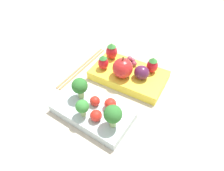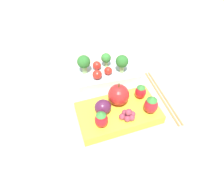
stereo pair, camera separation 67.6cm
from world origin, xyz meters
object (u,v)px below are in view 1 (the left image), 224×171
apple (123,68)px  grape_cluster (129,61)px  bento_box_fruit (128,75)px  broccoli_floret_1 (113,115)px  broccoli_floret_0 (80,86)px  cherry_tomato_0 (110,104)px  cherry_tomato_1 (95,101)px  plum (142,72)px  strawberry_0 (152,65)px  strawberry_1 (112,51)px  bento_box_savoury (92,112)px  chopsticks_pair (82,67)px  broccoli_floret_2 (82,107)px  strawberry_2 (103,62)px  cherry_tomato_2 (96,116)px

apple → grape_cluster: bearing=-81.5°
bento_box_fruit → broccoli_floret_1: (-0.05, 0.17, 0.05)m
broccoli_floret_0 → cherry_tomato_0: 0.08m
cherry_tomato_0 → cherry_tomato_1: bearing=16.7°
broccoli_floret_0 → plum: size_ratio=1.41×
cherry_tomato_1 → plum: size_ratio=0.59×
strawberry_0 → strawberry_1: bearing=3.6°
grape_cluster → apple: bearing=98.5°
bento_box_savoury → broccoli_floret_0: size_ratio=3.29×
bento_box_fruit → chopsticks_pair: bento_box_fruit is taller
cherry_tomato_0 → apple: bearing=-74.0°
broccoli_floret_2 → strawberry_2: 0.16m
cherry_tomato_0 → strawberry_1: strawberry_1 is taller
bento_box_savoury → cherry_tomato_2: size_ratio=7.15×
strawberry_0 → chopsticks_pair: (0.19, 0.07, -0.04)m
strawberry_2 → broccoli_floret_1: bearing=130.3°
chopsticks_pair → grape_cluster: bearing=-153.4°
broccoli_floret_1 → strawberry_0: bearing=-89.3°
apple → chopsticks_pair: size_ratio=0.30×
bento_box_savoury → plum: size_ratio=4.63×
broccoli_floret_0 → cherry_tomato_1: 0.05m
broccoli_floret_1 → apple: apple is taller
bento_box_savoury → grape_cluster: (0.00, -0.18, 0.02)m
bento_box_fruit → grape_cluster: size_ratio=5.63×
cherry_tomato_2 → strawberry_1: bearing=-66.3°
cherry_tomato_1 → strawberry_2: (0.05, -0.12, 0.01)m
broccoli_floret_0 → cherry_tomato_1: bearing=178.8°
grape_cluster → chopsticks_pair: bearing=26.6°
strawberry_0 → bento_box_fruit: bearing=33.1°
cherry_tomato_0 → apple: size_ratio=0.44×
broccoli_floret_0 → cherry_tomato_2: broccoli_floret_0 is taller
bento_box_fruit → broccoli_floret_2: bearing=85.1°
grape_cluster → cherry_tomato_0: bearing=103.6°
cherry_tomato_2 → chopsticks_pair: (0.15, -0.14, -0.03)m
bento_box_fruit → broccoli_floret_2: broccoli_floret_2 is taller
bento_box_savoury → cherry_tomato_2: (-0.03, 0.02, 0.03)m
chopsticks_pair → strawberry_1: bearing=-138.4°
broccoli_floret_1 → cherry_tomato_2: broccoli_floret_1 is taller
cherry_tomato_2 → strawberry_0: size_ratio=0.56×
broccoli_floret_2 → apple: size_ratio=0.72×
cherry_tomato_0 → apple: (0.03, -0.11, 0.01)m
cherry_tomato_2 → strawberry_0: strawberry_0 is taller
bento_box_fruit → cherry_tomato_0: cherry_tomato_0 is taller
strawberry_0 → broccoli_floret_2: bearing=72.6°
cherry_tomato_1 → strawberry_1: size_ratio=0.46×
broccoli_floret_1 → chopsticks_pair: (0.19, -0.13, -0.06)m
strawberry_2 → broccoli_floret_2: bearing=108.2°
broccoli_floret_1 → chopsticks_pair: 0.24m
broccoli_floret_1 → cherry_tomato_2: 0.05m
cherry_tomato_0 → plum: bearing=-96.6°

